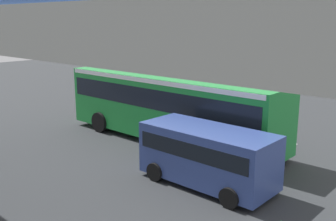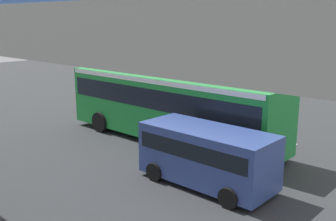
{
  "view_description": "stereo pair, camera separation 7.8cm",
  "coord_description": "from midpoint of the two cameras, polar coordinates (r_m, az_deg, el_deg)",
  "views": [
    {
      "loc": [
        -12.25,
        13.84,
        5.71
      ],
      "look_at": [
        -0.45,
        0.73,
        1.6
      ],
      "focal_mm": 42.12,
      "sensor_mm": 36.0,
      "label": 1
    },
    {
      "loc": [
        -12.31,
        13.79,
        5.71
      ],
      "look_at": [
        -0.45,
        0.73,
        1.6
      ],
      "focal_mm": 42.12,
      "sensor_mm": 36.0,
      "label": 2
    }
  ],
  "objects": [
    {
      "name": "city_bus",
      "position": [
        18.52,
        0.36,
        1.19
      ],
      "size": [
        11.54,
        2.85,
        3.15
      ],
      "color": "#1E8C38",
      "rests_on": "ground"
    },
    {
      "name": "pedestrian",
      "position": [
        26.52,
        -10.04,
        2.43
      ],
      "size": [
        0.38,
        0.38,
        1.79
      ],
      "color": "#2D2D38",
      "rests_on": "ground"
    },
    {
      "name": "parked_van",
      "position": [
        13.8,
        5.8,
        -6.11
      ],
      "size": [
        4.8,
        2.17,
        2.05
      ],
      "color": "#33478C",
      "rests_on": "ground"
    },
    {
      "name": "lane_dash_leftmost",
      "position": [
        19.76,
        15.62,
        -4.17
      ],
      "size": [
        2.0,
        0.2,
        0.01
      ],
      "primitive_type": "cube",
      "color": "silver",
      "rests_on": "ground"
    },
    {
      "name": "lane_dash_centre",
      "position": [
        24.23,
        -1.45,
        -0.51
      ],
      "size": [
        2.0,
        0.2,
        0.01
      ],
      "primitive_type": "cube",
      "color": "silver",
      "rests_on": "ground"
    },
    {
      "name": "ground",
      "position": [
        19.35,
        0.58,
        -4.05
      ],
      "size": [
        80.0,
        80.0,
        0.0
      ],
      "primitive_type": "plane",
      "color": "#2D3033"
    },
    {
      "name": "lane_dash_left",
      "position": [
        21.75,
        6.2,
        -2.18
      ],
      "size": [
        2.0,
        0.2,
        0.01
      ],
      "primitive_type": "cube",
      "color": "silver",
      "rests_on": "ground"
    },
    {
      "name": "traffic_sign",
      "position": [
        21.87,
        7.81,
        2.93
      ],
      "size": [
        0.08,
        0.6,
        2.8
      ],
      "color": "slate",
      "rests_on": "ground"
    }
  ]
}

